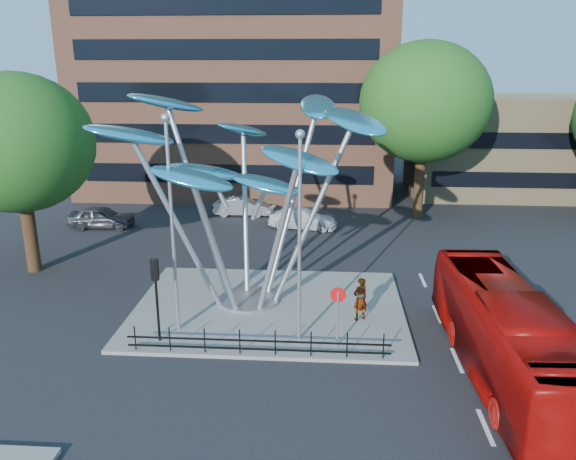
# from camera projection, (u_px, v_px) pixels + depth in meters

# --- Properties ---
(ground) EXTENTS (120.00, 120.00, 0.00)m
(ground) POSITION_uv_depth(u_px,v_px,m) (280.00, 383.00, 19.58)
(ground) COLOR black
(ground) RESTS_ON ground
(traffic_island) EXTENTS (12.00, 9.00, 0.15)m
(traffic_island) POSITION_uv_depth(u_px,v_px,m) (269.00, 308.00, 25.35)
(traffic_island) COLOR slate
(traffic_island) RESTS_ON ground
(brick_tower) EXTENTS (25.00, 15.00, 30.00)m
(brick_tower) POSITION_uv_depth(u_px,v_px,m) (239.00, 6.00, 46.12)
(brick_tower) COLOR #965C41
(brick_tower) RESTS_ON ground
(low_building_near) EXTENTS (15.00, 8.00, 8.00)m
(low_building_near) POSITION_uv_depth(u_px,v_px,m) (504.00, 146.00, 45.99)
(low_building_near) COLOR tan
(low_building_near) RESTS_ON ground
(tree_right) EXTENTS (8.80, 8.80, 12.11)m
(tree_right) POSITION_uv_depth(u_px,v_px,m) (425.00, 102.00, 37.70)
(tree_right) COLOR black
(tree_right) RESTS_ON ground
(tree_left) EXTENTS (7.60, 7.60, 10.32)m
(tree_left) POSITION_uv_depth(u_px,v_px,m) (17.00, 143.00, 28.05)
(tree_left) COLOR black
(tree_left) RESTS_ON ground
(leaf_sculpture) EXTENTS (12.72, 9.54, 9.51)m
(leaf_sculpture) POSITION_uv_depth(u_px,v_px,m) (244.00, 155.00, 24.08)
(leaf_sculpture) COLOR #9EA0A5
(leaf_sculpture) RESTS_ON traffic_island
(street_lamp_left) EXTENTS (0.36, 0.36, 8.80)m
(street_lamp_left) POSITION_uv_depth(u_px,v_px,m) (171.00, 207.00, 21.65)
(street_lamp_left) COLOR #9EA0A5
(street_lamp_left) RESTS_ON traffic_island
(street_lamp_right) EXTENTS (0.36, 0.36, 8.30)m
(street_lamp_right) POSITION_uv_depth(u_px,v_px,m) (300.00, 220.00, 20.92)
(street_lamp_right) COLOR #9EA0A5
(street_lamp_right) RESTS_ON traffic_island
(traffic_light_island) EXTENTS (0.28, 0.18, 3.42)m
(traffic_light_island) POSITION_uv_depth(u_px,v_px,m) (156.00, 283.00, 21.53)
(traffic_light_island) COLOR black
(traffic_light_island) RESTS_ON traffic_island
(no_entry_sign_island) EXTENTS (0.60, 0.10, 2.45)m
(no_entry_sign_island) POSITION_uv_depth(u_px,v_px,m) (338.00, 307.00, 21.32)
(no_entry_sign_island) COLOR #9EA0A5
(no_entry_sign_island) RESTS_ON traffic_island
(pedestrian_railing_front) EXTENTS (10.00, 0.06, 1.00)m
(pedestrian_railing_front) POSITION_uv_depth(u_px,v_px,m) (257.00, 344.00, 21.10)
(pedestrian_railing_front) COLOR black
(pedestrian_railing_front) RESTS_ON traffic_island
(red_bus) EXTENTS (3.07, 11.45, 3.17)m
(red_bus) POSITION_uv_depth(u_px,v_px,m) (507.00, 335.00, 19.62)
(red_bus) COLOR #A60A07
(red_bus) RESTS_ON ground
(pedestrian) EXTENTS (0.83, 0.75, 1.90)m
(pedestrian) POSITION_uv_depth(u_px,v_px,m) (360.00, 299.00, 23.76)
(pedestrian) COLOR gray
(pedestrian) RESTS_ON traffic_island
(parked_car_left) EXTENTS (4.38, 1.95, 1.46)m
(parked_car_left) POSITION_uv_depth(u_px,v_px,m) (102.00, 217.00, 37.42)
(parked_car_left) COLOR #3C3E44
(parked_car_left) RESTS_ON ground
(parked_car_mid) EXTENTS (4.10, 1.54, 1.34)m
(parked_car_mid) POSITION_uv_depth(u_px,v_px,m) (242.00, 206.00, 40.39)
(parked_car_mid) COLOR #A2A5AA
(parked_car_mid) RESTS_ON ground
(parked_car_right) EXTENTS (4.78, 2.38, 1.33)m
(parked_car_right) POSITION_uv_depth(u_px,v_px,m) (303.00, 218.00, 37.39)
(parked_car_right) COLOR silver
(parked_car_right) RESTS_ON ground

